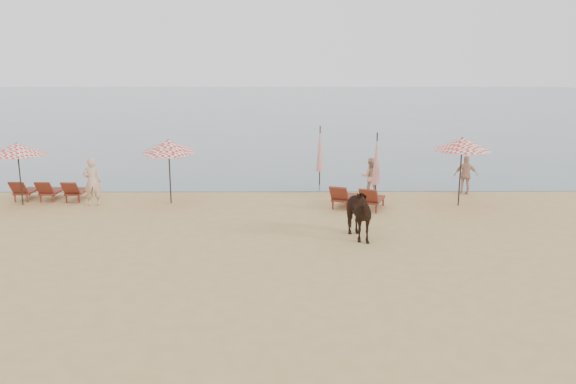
# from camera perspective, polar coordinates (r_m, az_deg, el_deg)

# --- Properties ---
(ground) EXTENTS (120.00, 120.00, 0.00)m
(ground) POSITION_cam_1_polar(r_m,az_deg,el_deg) (13.48, 0.16, -9.16)
(ground) COLOR tan
(ground) RESTS_ON ground
(sea) EXTENTS (160.00, 140.00, 0.06)m
(sea) POSITION_cam_1_polar(r_m,az_deg,el_deg) (92.67, -0.34, 9.31)
(sea) COLOR #51606B
(sea) RESTS_ON ground
(lounger_cluster_left) EXTENTS (2.63, 1.63, 0.56)m
(lounger_cluster_left) POSITION_cam_1_polar(r_m,az_deg,el_deg) (23.40, -22.98, 0.15)
(lounger_cluster_left) COLOR maroon
(lounger_cluster_left) RESTS_ON ground
(lounger_cluster_right) EXTENTS (2.18, 2.14, 0.61)m
(lounger_cluster_right) POSITION_cam_1_polar(r_m,az_deg,el_deg) (20.37, 7.03, -0.56)
(lounger_cluster_right) COLOR maroon
(lounger_cluster_right) RESTS_ON ground
(umbrella_open_left_a) EXTENTS (2.05, 2.05, 2.34)m
(umbrella_open_left_a) POSITION_cam_1_polar(r_m,az_deg,el_deg) (22.74, -25.81, 3.95)
(umbrella_open_left_a) COLOR black
(umbrella_open_left_a) RESTS_ON ground
(umbrella_open_left_b) EXTENTS (1.97, 2.00, 2.51)m
(umbrella_open_left_b) POSITION_cam_1_polar(r_m,az_deg,el_deg) (21.25, -12.04, 4.59)
(umbrella_open_left_b) COLOR black
(umbrella_open_left_b) RESTS_ON ground
(umbrella_open_right) EXTENTS (2.08, 2.08, 2.54)m
(umbrella_open_right) POSITION_cam_1_polar(r_m,az_deg,el_deg) (21.36, 17.28, 4.67)
(umbrella_open_right) COLOR black
(umbrella_open_right) RESTS_ON ground
(umbrella_closed_left) EXTENTS (0.32, 0.32, 2.59)m
(umbrella_closed_left) POSITION_cam_1_polar(r_m,az_deg,el_deg) (24.18, 3.26, 4.38)
(umbrella_closed_left) COLOR black
(umbrella_closed_left) RESTS_ON ground
(umbrella_closed_right) EXTENTS (0.32, 0.32, 2.62)m
(umbrella_closed_right) POSITION_cam_1_polar(r_m,az_deg,el_deg) (21.55, 8.98, 3.32)
(umbrella_closed_right) COLOR black
(umbrella_closed_right) RESTS_ON ground
(cow) EXTENTS (1.30, 2.04, 1.59)m
(cow) POSITION_cam_1_polar(r_m,az_deg,el_deg) (16.72, 6.72, -2.09)
(cow) COLOR black
(cow) RESTS_ON ground
(beachgoer_left) EXTENTS (0.72, 0.54, 1.79)m
(beachgoer_left) POSITION_cam_1_polar(r_m,az_deg,el_deg) (21.88, -19.25, 1.00)
(beachgoer_left) COLOR tan
(beachgoer_left) RESTS_ON ground
(beachgoer_right_a) EXTENTS (0.76, 0.60, 1.50)m
(beachgoer_right_a) POSITION_cam_1_polar(r_m,az_deg,el_deg) (22.66, 8.33, 1.57)
(beachgoer_right_a) COLOR tan
(beachgoer_right_a) RESTS_ON ground
(beachgoer_right_b) EXTENTS (0.96, 0.50, 1.56)m
(beachgoer_right_b) POSITION_cam_1_polar(r_m,az_deg,el_deg) (23.66, 17.62, 1.65)
(beachgoer_right_b) COLOR tan
(beachgoer_right_b) RESTS_ON ground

